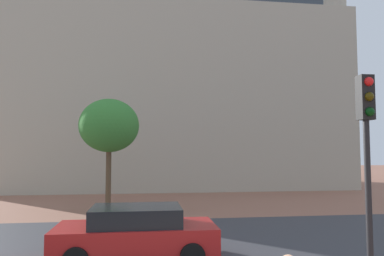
# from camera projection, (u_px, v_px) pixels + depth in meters

# --- Properties ---
(ground_plane) EXTENTS (120.00, 120.00, 0.00)m
(ground_plane) POSITION_uv_depth(u_px,v_px,m) (193.00, 232.00, 12.97)
(ground_plane) COLOR #93604C
(street_asphalt_strip) EXTENTS (120.00, 7.92, 0.00)m
(street_asphalt_strip) POSITION_uv_depth(u_px,v_px,m) (198.00, 242.00, 11.65)
(street_asphalt_strip) COLOR #38383D
(street_asphalt_strip) RESTS_ON ground_plane
(landmark_building) EXTENTS (27.87, 12.06, 35.26)m
(landmark_building) POSITION_uv_depth(u_px,v_px,m) (172.00, 80.00, 31.73)
(landmark_building) COLOR #B2A893
(landmark_building) RESTS_ON ground_plane
(car_red) EXTENTS (4.29, 2.12, 1.43)m
(car_red) POSITION_uv_depth(u_px,v_px,m) (136.00, 234.00, 9.72)
(car_red) COLOR red
(car_red) RESTS_ON ground_plane
(traffic_light_pole) EXTENTS (0.28, 0.34, 4.45)m
(traffic_light_pole) POSITION_uv_depth(u_px,v_px,m) (367.00, 142.00, 7.10)
(traffic_light_pole) COLOR black
(traffic_light_pole) RESTS_ON ground_plane
(tree_curb_far) EXTENTS (2.98, 2.98, 5.58)m
(tree_curb_far) POSITION_uv_depth(u_px,v_px,m) (109.00, 126.00, 17.98)
(tree_curb_far) COLOR brown
(tree_curb_far) RESTS_ON ground_plane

